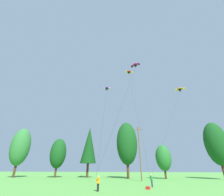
{
  "coord_description": "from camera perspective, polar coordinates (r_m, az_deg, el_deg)",
  "views": [
    {
      "loc": [
        1.29,
        2.97,
        2.53
      ],
      "look_at": [
        -1.7,
        25.5,
        13.1
      ],
      "focal_mm": 24.19,
      "sensor_mm": 36.0,
      "label": 1
    }
  ],
  "objects": [
    {
      "name": "treeline_tree_e",
      "position": [
        45.71,
        18.84,
        -20.57
      ],
      "size": [
        4.05,
        4.05,
        8.34
      ],
      "color": "#472D19",
      "rests_on": "ground_plane"
    },
    {
      "name": "treeline_tree_d",
      "position": [
        45.4,
        5.63,
        -16.54
      ],
      "size": [
        5.85,
        5.85,
        14.99
      ],
      "color": "#472D19",
      "rests_on": "ground_plane"
    },
    {
      "name": "utility_pole",
      "position": [
        36.58,
        10.43,
        -19.09
      ],
      "size": [
        2.2,
        0.26,
        11.5
      ],
      "color": "brown",
      "rests_on": "ground_plane"
    },
    {
      "name": "parafoil_kite_high_magenta",
      "position": [
        35.88,
        8.81,
        12.09
      ],
      "size": [
        7.53,
        8.93,
        22.9
      ],
      "color": "#D12893"
    },
    {
      "name": "parafoil_kite_low_red_yellow",
      "position": [
        41.01,
        6.43,
        9.56
      ],
      "size": [
        3.36,
        8.92,
        24.99
      ],
      "color": "red"
    },
    {
      "name": "parafoil_kite_mid_orange",
      "position": [
        49.26,
        24.27,
        2.88
      ],
      "size": [
        14.0,
        17.22,
        23.23
      ],
      "color": "orange"
    },
    {
      "name": "treeline_tree_b",
      "position": [
        52.4,
        -19.68,
        -19.05
      ],
      "size": [
        4.78,
        4.78,
        11.05
      ],
      "color": "#472D19",
      "rests_on": "ground_plane"
    },
    {
      "name": "picnic_cooler",
      "position": [
        23.4,
        13.44,
        -30.16
      ],
      "size": [
        0.63,
        0.6,
        0.34
      ],
      "primitive_type": "cube",
      "rotation": [
        0.0,
        0.0,
        2.49
      ],
      "color": "red",
      "rests_on": "ground_plane"
    },
    {
      "name": "kite_flyer_mid",
      "position": [
        25.89,
        14.77,
        -27.66
      ],
      "size": [
        0.38,
        0.6,
        1.69
      ],
      "color": "navy",
      "rests_on": "ground_plane"
    },
    {
      "name": "kite_flyer_near",
      "position": [
        20.97,
        -5.27,
        -29.05
      ],
      "size": [
        0.71,
        0.73,
        1.69
      ],
      "color": "black",
      "rests_on": "ground_plane"
    },
    {
      "name": "parafoil_kite_far_purple",
      "position": [
        44.86,
        -1.97,
        3.47
      ],
      "size": [
        3.24,
        18.83,
        22.93
      ],
      "color": "purple"
    },
    {
      "name": "treeline_tree_c",
      "position": [
        51.0,
        -8.68,
        -17.07
      ],
      "size": [
        4.86,
        4.86,
        14.82
      ],
      "color": "#472D19",
      "rests_on": "ground_plane"
    },
    {
      "name": "treeline_tree_a",
      "position": [
        57.8,
        -31.31,
        -15.4
      ],
      "size": [
        5.68,
        5.68,
        14.36
      ],
      "color": "#472D19",
      "rests_on": "ground_plane"
    },
    {
      "name": "treeline_tree_f",
      "position": [
        50.02,
        34.65,
        -13.85
      ],
      "size": [
        5.6,
        5.6,
        14.08
      ],
      "color": "#472D19",
      "rests_on": "ground_plane"
    }
  ]
}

